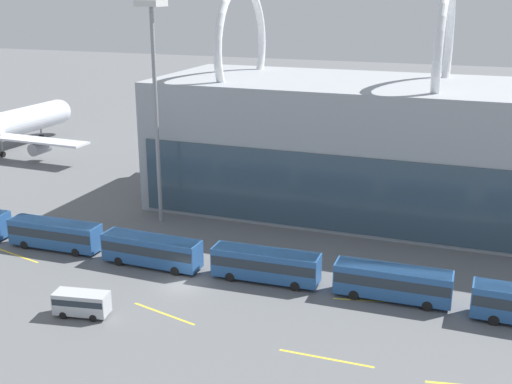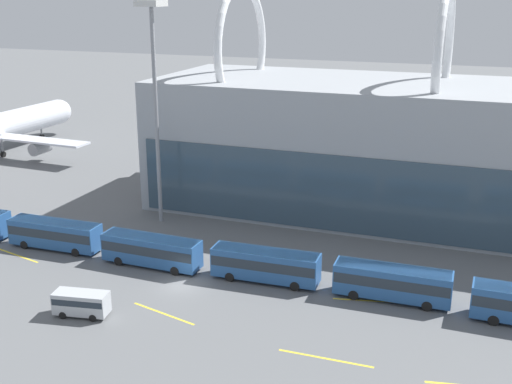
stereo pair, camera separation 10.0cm
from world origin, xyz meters
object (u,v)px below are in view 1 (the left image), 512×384
Objects in this scene: shuttle_bus_1 at (55,233)px; shuttle_bus_2 at (152,249)px; shuttle_bus_4 at (393,281)px; floodlight_mast at (154,64)px; airliner_at_gate_far at (264,142)px; shuttle_bus_3 at (266,264)px; service_van_foreground at (82,302)px.

shuttle_bus_1 is 13.00m from shuttle_bus_2.
floodlight_mast reaches higher than shuttle_bus_4.
shuttle_bus_1 is (-12.64, -37.04, -3.87)m from airliner_at_gate_far.
shuttle_bus_1 is 1.00× the size of shuttle_bus_4.
shuttle_bus_4 is (12.99, 0.34, 0.00)m from shuttle_bus_3.
shuttle_bus_1 and shuttle_bus_4 have the same top height.
floodlight_mast reaches higher than airliner_at_gate_far.
shuttle_bus_4 is (25.98, 1.04, 0.00)m from shuttle_bus_2.
airliner_at_gate_far is at bearing 76.82° from floodlight_mast.
shuttle_bus_3 is 1.00× the size of shuttle_bus_4.
shuttle_bus_2 is 12.24m from service_van_foreground.
shuttle_bus_2 is 26.00m from shuttle_bus_4.
service_van_foreground is (-0.23, -49.68, -4.48)m from airliner_at_gate_far.
airliner_at_gate_far is 3.51× the size of shuttle_bus_3.
shuttle_bus_1 and shuttle_bus_3 have the same top height.
airliner_at_gate_far is 7.47× the size of service_van_foreground.
shuttle_bus_3 is at bearing -33.31° from floodlight_mast.
floodlight_mast is at bearing 144.49° from shuttle_bus_3.
shuttle_bus_3 reaches higher than service_van_foreground.
shuttle_bus_1 is 23.45m from floodlight_mast.
shuttle_bus_1 is 25.98m from shuttle_bus_3.
floodlight_mast reaches higher than service_van_foreground.
airliner_at_gate_far is 39.31m from shuttle_bus_3.
shuttle_bus_4 is at bearing -20.81° from floodlight_mast.
shuttle_bus_4 is at bearing 3.43° from shuttle_bus_2.
airliner_at_gate_far reaches higher than shuttle_bus_2.
shuttle_bus_2 is 13.01m from shuttle_bus_3.
service_van_foreground is (-0.59, -12.21, -0.61)m from shuttle_bus_2.
floodlight_mast is (-5.68, -24.27, 14.52)m from airliner_at_gate_far.
floodlight_mast is at bearing 91.93° from service_van_foreground.
airliner_at_gate_far is 49.88m from service_van_foreground.
floodlight_mast is (-5.45, 25.42, 19.00)m from service_van_foreground.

